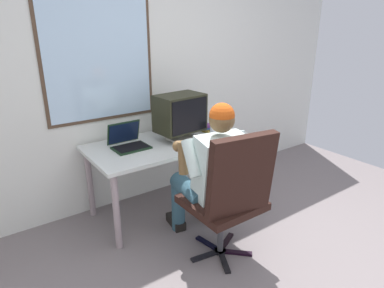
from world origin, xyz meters
TOP-DOWN VIEW (x-y plane):
  - wall_rear at (-0.02, 1.98)m, footprint 5.41×0.08m
  - desk at (-0.03, 1.54)m, footprint 1.57×0.76m
  - office_chair at (-0.11, 0.57)m, footprint 0.56×0.60m
  - person_seated at (-0.07, 0.84)m, footprint 0.57×0.79m
  - crt_monitor at (0.09, 1.54)m, footprint 0.48×0.34m
  - laptop at (-0.43, 1.62)m, footprint 0.32×0.29m
  - wine_glass at (0.34, 1.33)m, footprint 0.08×0.08m
  - book_stack at (0.47, 1.56)m, footprint 0.22×0.15m

SIDE VIEW (x-z plane):
  - office_chair at x=-0.11m, z-range 0.07..1.16m
  - desk at x=-0.03m, z-range 0.28..0.99m
  - person_seated at x=-0.07m, z-range 0.04..1.28m
  - book_stack at x=0.47m, z-range 0.72..0.79m
  - laptop at x=-0.43m, z-range 0.66..0.89m
  - wine_glass at x=0.34m, z-range 0.74..0.90m
  - crt_monitor at x=0.09m, z-range 0.75..1.18m
  - wall_rear at x=-0.02m, z-range 0.01..2.57m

